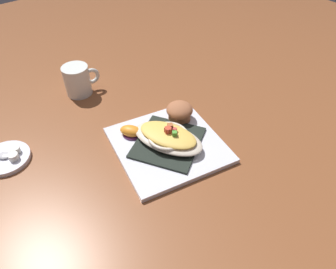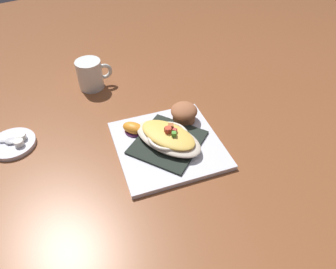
{
  "view_description": "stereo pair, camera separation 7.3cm",
  "coord_description": "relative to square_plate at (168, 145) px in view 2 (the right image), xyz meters",
  "views": [
    {
      "loc": [
        -0.44,
        0.36,
        0.57
      ],
      "look_at": [
        0.0,
        0.0,
        0.04
      ],
      "focal_mm": 33.32,
      "sensor_mm": 36.0,
      "label": 1
    },
    {
      "loc": [
        -0.49,
        0.3,
        0.57
      ],
      "look_at": [
        0.0,
        0.0,
        0.04
      ],
      "focal_mm": 33.32,
      "sensor_mm": 36.0,
      "label": 2
    }
  ],
  "objects": [
    {
      "name": "muffin",
      "position": [
        0.06,
        -0.09,
        0.03
      ],
      "size": [
        0.07,
        0.07,
        0.05
      ],
      "color": "#A16039",
      "rests_on": "square_plate"
    },
    {
      "name": "square_plate",
      "position": [
        0.0,
        0.0,
        0.0
      ],
      "size": [
        0.31,
        0.31,
        0.01
      ],
      "primitive_type": "cube",
      "rotation": [
        0.0,
        0.0,
        -0.21
      ],
      "color": "white",
      "rests_on": "ground_plane"
    },
    {
      "name": "orange_garnish",
      "position": [
        0.08,
        0.06,
        0.02
      ],
      "size": [
        0.07,
        0.06,
        0.03
      ],
      "color": "#512454",
      "rests_on": "square_plate"
    },
    {
      "name": "creamer_saucer",
      "position": [
        0.22,
        0.34,
        -0.0
      ],
      "size": [
        0.12,
        0.12,
        0.01
      ],
      "primitive_type": "cylinder",
      "color": "white",
      "rests_on": "ground_plane"
    },
    {
      "name": "spoon",
      "position": [
        0.22,
        0.35,
        0.01
      ],
      "size": [
        0.06,
        0.09,
        0.01
      ],
      "color": "silver",
      "rests_on": "creamer_saucer"
    },
    {
      "name": "gratin_dish",
      "position": [
        -0.0,
        -0.0,
        0.03
      ],
      "size": [
        0.21,
        0.16,
        0.05
      ],
      "color": "beige",
      "rests_on": "folded_napkin"
    },
    {
      "name": "creamer_cup_1",
      "position": [
        0.21,
        0.31,
        0.01
      ],
      "size": [
        0.02,
        0.02,
        0.02
      ],
      "primitive_type": "cylinder",
      "color": "white",
      "rests_on": "creamer_saucer"
    },
    {
      "name": "ground_plane",
      "position": [
        0.0,
        0.0,
        -0.01
      ],
      "size": [
        2.6,
        2.6,
        0.0
      ],
      "primitive_type": "plane",
      "color": "brown"
    },
    {
      "name": "creamer_cup_0",
      "position": [
        0.19,
        0.33,
        0.01
      ],
      "size": [
        0.02,
        0.02,
        0.02
      ],
      "primitive_type": "cylinder",
      "color": "white",
      "rests_on": "creamer_saucer"
    },
    {
      "name": "coffee_mug",
      "position": [
        0.36,
        0.06,
        0.04
      ],
      "size": [
        0.08,
        0.11,
        0.09
      ],
      "color": "white",
      "rests_on": "ground_plane"
    },
    {
      "name": "folded_napkin",
      "position": [
        0.0,
        0.0,
        0.01
      ],
      "size": [
        0.22,
        0.22,
        0.01
      ],
      "primitive_type": "cube",
      "rotation": [
        0.0,
        0.0,
        0.53
      ],
      "color": "#232B24",
      "rests_on": "square_plate"
    }
  ]
}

